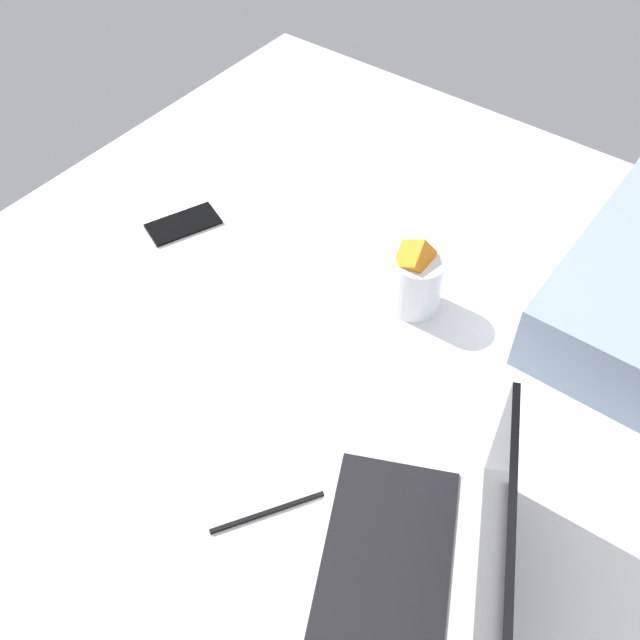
{
  "coord_description": "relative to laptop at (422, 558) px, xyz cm",
  "views": [
    {
      "loc": [
        54.28,
        49.94,
        114.05
      ],
      "look_at": [
        -9.08,
        2.45,
        24.0
      ],
      "focal_mm": 40.9,
      "sensor_mm": 36.0,
      "label": 1
    }
  ],
  "objects": [
    {
      "name": "laptop",
      "position": [
        0.0,
        0.0,
        0.0
      ],
      "size": [
        39.64,
        34.83,
        23.0
      ],
      "rotation": [
        0.0,
        0.0,
        0.44
      ],
      "color": "silver",
      "rests_on": "bed_mattress"
    },
    {
      "name": "cell_phone",
      "position": [
        -31.83,
        -74.43,
        -4.01
      ],
      "size": [
        15.54,
        11.71,
        0.8
      ],
      "primitive_type": "cube",
      "rotation": [
        0.0,
        0.0,
        1.17
      ],
      "color": "black",
      "rests_on": "bed_mattress"
    },
    {
      "name": "charger_cable",
      "position": [
        5.74,
        -21.67,
        -4.11
      ],
      "size": [
        14.63,
        9.7,
        0.6
      ],
      "primitive_type": "cube",
      "rotation": [
        0.0,
        0.0,
        -0.57
      ],
      "color": "black",
      "rests_on": "bed_mattress"
    },
    {
      "name": "snack_cup",
      "position": [
        -41.07,
        -26.61,
        1.63
      ],
      "size": [
        9.0,
        9.0,
        14.69
      ],
      "color": "silver",
      "rests_on": "bed_mattress"
    },
    {
      "name": "bed_mattress",
      "position": [
        -14.8,
        -37.02,
        -13.41
      ],
      "size": [
        180.0,
        140.0,
        18.0
      ],
      "primitive_type": "cube",
      "color": "white",
      "rests_on": "ground"
    }
  ]
}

